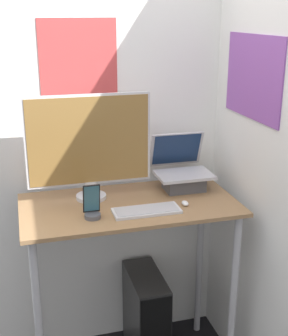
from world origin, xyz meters
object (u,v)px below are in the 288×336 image
object	(u,v)px
laptop	(182,175)
keyboard	(147,211)
monitor	(89,146)
cell_phone	(92,208)
mouse	(185,203)
computer_tower	(146,316)

from	to	relation	value
laptop	keyboard	distance (m)	0.38
monitor	cell_phone	xyz separation A→B (m)	(-0.03, -0.24, -0.23)
laptop	mouse	world-z (taller)	laptop
laptop	keyboard	xyz separation A→B (m)	(-0.27, -0.26, -0.07)
monitor	computer_tower	distance (m)	1.08
cell_phone	monitor	bearing A→B (deg)	82.21
monitor	cell_phone	distance (m)	0.33
monitor	keyboard	xyz separation A→B (m)	(0.23, -0.24, -0.27)
monitor	computer_tower	xyz separation A→B (m)	(0.29, -0.01, -1.04)
keyboard	computer_tower	bearing A→B (deg)	74.98
cell_phone	computer_tower	size ratio (longest dim) A/B	0.31
laptop	cell_phone	size ratio (longest dim) A/B	1.80
monitor	mouse	world-z (taller)	monitor
keyboard	mouse	size ratio (longest dim) A/B	6.40
keyboard	computer_tower	size ratio (longest dim) A/B	0.61
laptop	mouse	distance (m)	0.25
laptop	computer_tower	xyz separation A→B (m)	(-0.21, -0.03, -0.84)
laptop	monitor	world-z (taller)	monitor
mouse	cell_phone	world-z (taller)	cell_phone
mouse	cell_phone	distance (m)	0.47
laptop	mouse	bearing A→B (deg)	-106.31
keyboard	cell_phone	world-z (taller)	cell_phone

